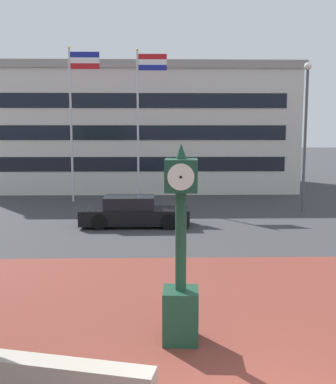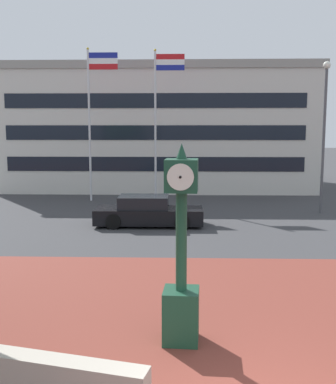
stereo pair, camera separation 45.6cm
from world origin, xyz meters
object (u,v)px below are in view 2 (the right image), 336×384
at_px(car_street_near, 148,212).
at_px(street_clock, 181,266).
at_px(civic_building, 159,129).
at_px(flagpole_primary, 92,111).
at_px(flagpole_secondary, 159,113).
at_px(street_lamp_post, 324,123).

bearing_deg(car_street_near, street_clock, 7.41).
relative_size(car_street_near, civic_building, 0.22).
bearing_deg(civic_building, car_street_near, -88.94).
bearing_deg(street_clock, flagpole_primary, 109.78).
bearing_deg(civic_building, flagpole_secondary, -87.14).
height_order(street_clock, civic_building, civic_building).
xyz_separation_m(flagpole_primary, flagpole_secondary, (3.74, 0.00, -0.08)).
xyz_separation_m(car_street_near, flagpole_primary, (-3.62, 6.83, 4.55)).
bearing_deg(flagpole_primary, civic_building, 66.77).
height_order(street_clock, car_street_near, street_clock).
distance_m(car_street_near, flagpole_primary, 8.97).
xyz_separation_m(flagpole_secondary, street_lamp_post, (8.19, -3.59, -0.63)).
distance_m(street_clock, flagpole_secondary, 18.05).
bearing_deg(street_clock, car_street_near, 101.40).
bearing_deg(civic_building, flagpole_primary, -113.23).
bearing_deg(flagpole_primary, flagpole_secondary, 0.00).
bearing_deg(street_lamp_post, flagpole_primary, 163.26).
bearing_deg(street_lamp_post, car_street_near, -158.67).
distance_m(flagpole_secondary, civic_building, 7.87).
bearing_deg(flagpole_secondary, street_lamp_post, -23.67).
height_order(car_street_near, flagpole_secondary, flagpole_secondary).
height_order(flagpole_secondary, street_lamp_post, flagpole_secondary).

